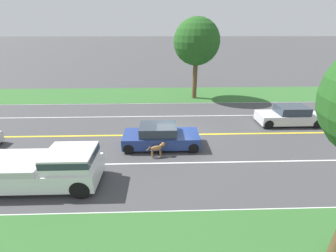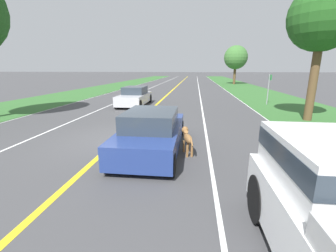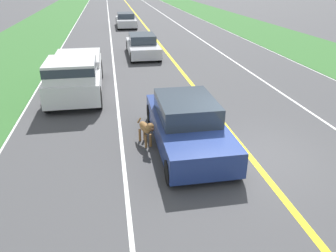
% 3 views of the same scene
% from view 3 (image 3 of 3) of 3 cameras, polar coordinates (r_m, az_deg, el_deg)
% --- Properties ---
extents(ground_plane, '(400.00, 400.00, 0.00)m').
position_cam_3_polar(ground_plane, '(9.52, 13.92, -5.01)').
color(ground_plane, '#424244').
extents(centre_divider_line, '(0.18, 160.00, 0.01)m').
position_cam_3_polar(centre_divider_line, '(9.52, 13.92, -4.99)').
color(centre_divider_line, yellow).
rests_on(centre_divider_line, ground).
extents(lane_dash_same_dir, '(0.10, 160.00, 0.01)m').
position_cam_3_polar(lane_dash_same_dir, '(8.79, -7.67, -7.08)').
color(lane_dash_same_dir, white).
rests_on(lane_dash_same_dir, ground).
extents(ego_car, '(1.90, 4.53, 1.40)m').
position_cam_3_polar(ego_car, '(9.59, 3.33, 0.31)').
color(ego_car, navy).
rests_on(ego_car, ground).
extents(dog, '(0.46, 1.17, 0.85)m').
position_cam_3_polar(dog, '(9.59, -3.84, -0.45)').
color(dog, olive).
rests_on(dog, ground).
extents(pickup_truck, '(2.09, 5.42, 1.77)m').
position_cam_3_polar(pickup_truck, '(14.29, -15.81, 8.86)').
color(pickup_truck, silver).
rests_on(pickup_truck, ground).
extents(car_trailing_near, '(1.83, 4.43, 1.28)m').
position_cam_3_polar(car_trailing_near, '(21.11, -4.46, 13.78)').
color(car_trailing_near, silver).
rests_on(car_trailing_near, ground).
extents(car_trailing_mid, '(1.84, 4.53, 1.30)m').
position_cam_3_polar(car_trailing_mid, '(33.58, -7.34, 17.79)').
color(car_trailing_mid, silver).
rests_on(car_trailing_mid, ground).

